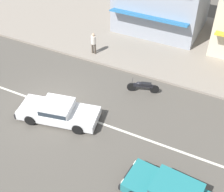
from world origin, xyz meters
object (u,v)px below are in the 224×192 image
Objects in this scene: motorcycle_1 at (143,86)px; sedan_white_2 at (58,111)px; hatchback_teal_3 at (170,191)px; pedestrian_near_clock at (94,42)px.

sedan_white_2 is at bearing -128.21° from motorcycle_1.
hatchback_teal_3 reaches higher than sedan_white_2.
sedan_white_2 is 7.32m from hatchback_teal_3.
hatchback_teal_3 is at bearing -16.51° from sedan_white_2.
sedan_white_2 is 1.21× the size of hatchback_teal_3.
sedan_white_2 is at bearing -78.44° from pedestrian_near_clock.
pedestrian_near_clock is (-1.32, 6.45, 0.52)m from sedan_white_2.
pedestrian_near_clock reaches higher than hatchback_teal_3.
pedestrian_near_clock is (-8.34, 8.53, 0.46)m from hatchback_teal_3.
hatchback_teal_3 reaches higher than motorcycle_1.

